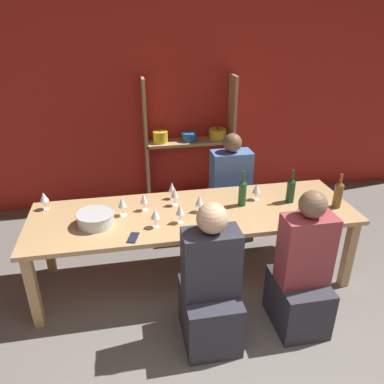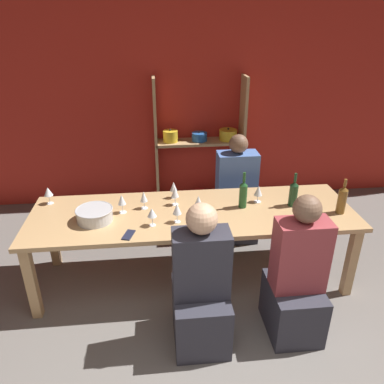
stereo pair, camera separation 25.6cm
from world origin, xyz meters
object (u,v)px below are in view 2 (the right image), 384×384
object	(u,v)px
wine_glass_red_e	(296,217)
cell_phone	(129,235)
mixing_bowl	(95,214)
wine_glass_empty_b	(152,213)
person_near_a	(201,294)
wine_glass_empty_a	(198,201)
wine_bottle_green	(243,194)
wine_glass_red_b	(258,191)
wine_bottle_dark	(293,193)
wine_glass_red_a	(312,215)
wine_glass_red_c	(175,193)
dining_table	(193,219)
shelf_unit	(201,160)
wine_glass_white_a	(177,209)
wine_glass_white_c	(122,200)
wine_bottle_amber	(342,199)
wine_glass_white_b	(144,197)
wine_glass_empty_c	(174,187)
person_near_b	(296,285)
person_far_a	(235,200)
wine_glass_red_d	(48,192)

from	to	relation	value
wine_glass_red_e	cell_phone	world-z (taller)	wine_glass_red_e
mixing_bowl	wine_glass_empty_b	size ratio (longest dim) A/B	1.96
person_near_a	wine_glass_empty_a	bearing A→B (deg)	84.77
wine_bottle_green	wine_glass_red_b	size ratio (longest dim) A/B	2.04
wine_bottle_dark	wine_glass_red_a	bearing A→B (deg)	-88.33
wine_glass_red_e	wine_glass_red_b	bearing A→B (deg)	109.40
wine_glass_red_c	cell_phone	xyz separation A→B (m)	(-0.41, -0.50, -0.12)
wine_glass_red_a	dining_table	bearing A→B (deg)	158.06
wine_glass_empty_b	cell_phone	size ratio (longest dim) A/B	0.99
cell_phone	mixing_bowl	bearing A→B (deg)	137.44
shelf_unit	person_near_a	bearing A→B (deg)	-97.23
wine_glass_white_a	person_near_a	bearing A→B (deg)	-77.37
wine_glass_white_c	wine_glass_empty_b	bearing A→B (deg)	-44.00
dining_table	wine_glass_empty_a	world-z (taller)	wine_glass_empty_a
wine_glass_empty_a	wine_glass_empty_b	world-z (taller)	same
wine_bottle_green	wine_bottle_amber	world-z (taller)	wine_bottle_green
wine_glass_empty_a	wine_glass_white_b	size ratio (longest dim) A/B	0.94
wine_glass_empty_c	shelf_unit	bearing A→B (deg)	71.84
wine_glass_empty_c	wine_bottle_dark	bearing A→B (deg)	-14.17
wine_glass_red_a	wine_bottle_dark	bearing A→B (deg)	91.67
cell_phone	person_near_a	xyz separation A→B (m)	(0.54, -0.42, -0.30)
wine_glass_white_a	wine_glass_empty_c	xyz separation A→B (m)	(-0.00, 0.47, -0.00)
wine_bottle_dark	wine_glass_white_a	world-z (taller)	wine_bottle_dark
wine_glass_empty_a	cell_phone	bearing A→B (deg)	-151.20
wine_glass_empty_b	wine_bottle_amber	bearing A→B (deg)	1.66
wine_bottle_amber	person_near_b	xyz separation A→B (m)	(-0.59, -0.58, -0.42)
wine_glass_white_a	person_far_a	bearing A→B (deg)	52.50
wine_glass_red_a	wine_glass_red_d	xyz separation A→B (m)	(-2.28, 0.68, 0.00)
dining_table	wine_bottle_dark	world-z (taller)	wine_bottle_dark
mixing_bowl	wine_bottle_dark	distance (m)	1.80
wine_glass_red_c	person_near_a	xyz separation A→B (m)	(0.13, -0.92, -0.42)
person_near_b	mixing_bowl	bearing A→B (deg)	157.13
wine_bottle_dark	wine_glass_white_b	distance (m)	1.38
wine_bottle_green	wine_glass_empty_c	size ratio (longest dim) A/B	2.03
wine_glass_white_b	person_near_a	distance (m)	1.05
wine_bottle_green	wine_bottle_amber	size ratio (longest dim) A/B	1.05
wine_glass_empty_c	wine_glass_white_a	bearing A→B (deg)	-89.76
cell_phone	person_far_a	size ratio (longest dim) A/B	0.14
wine_bottle_green	wine_glass_empty_b	world-z (taller)	wine_bottle_green
shelf_unit	wine_bottle_green	size ratio (longest dim) A/B	4.88
wine_bottle_dark	wine_glass_empty_a	world-z (taller)	wine_bottle_dark
shelf_unit	mixing_bowl	bearing A→B (deg)	-123.80
wine_glass_red_d	dining_table	bearing A→B (deg)	-12.75
dining_table	wine_glass_empty_a	xyz separation A→B (m)	(0.05, -0.01, 0.19)
wine_glass_white_b	wine_glass_white_c	xyz separation A→B (m)	(-0.19, -0.06, 0.01)
wine_glass_red_b	cell_phone	distance (m)	1.29
wine_glass_red_c	wine_glass_empty_c	distance (m)	0.15
wine_glass_white_b	person_far_a	world-z (taller)	person_far_a
wine_glass_red_c	cell_phone	distance (m)	0.66
wine_glass_red_c	wine_glass_white_b	distance (m)	0.29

